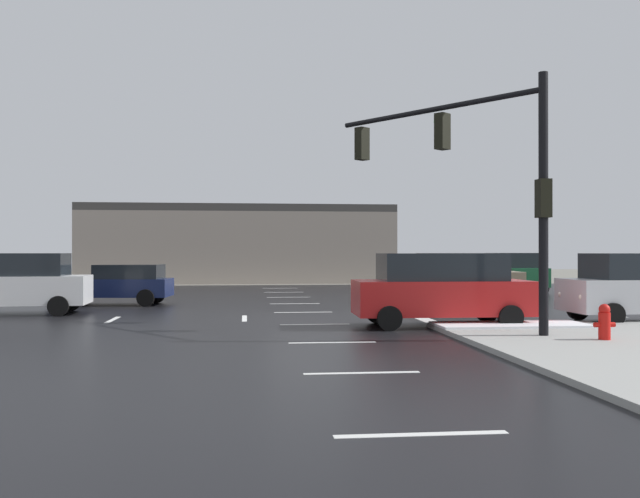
# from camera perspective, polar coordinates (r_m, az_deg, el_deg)

# --- Properties ---
(ground_plane) EXTENTS (120.00, 120.00, 0.00)m
(ground_plane) POSITION_cam_1_polar(r_m,az_deg,el_deg) (21.82, -0.95, -5.75)
(ground_plane) COLOR slate
(road_asphalt) EXTENTS (44.00, 44.00, 0.02)m
(road_asphalt) POSITION_cam_1_polar(r_m,az_deg,el_deg) (21.82, -0.95, -5.72)
(road_asphalt) COLOR black
(road_asphalt) RESTS_ON ground_plane
(snow_strip_curbside) EXTENTS (4.00, 1.60, 0.06)m
(snow_strip_curbside) POSITION_cam_1_polar(r_m,az_deg,el_deg) (19.06, 15.42, -6.02)
(snow_strip_curbside) COLOR white
(snow_strip_curbside) RESTS_ON sidewalk_corner
(lane_markings) EXTENTS (36.15, 36.15, 0.01)m
(lane_markings) POSITION_cam_1_polar(r_m,az_deg,el_deg) (20.60, 2.75, -6.00)
(lane_markings) COLOR silver
(lane_markings) RESTS_ON road_asphalt
(traffic_signal_mast) EXTENTS (4.10, 5.30, 6.16)m
(traffic_signal_mast) POSITION_cam_1_polar(r_m,az_deg,el_deg) (18.03, 12.84, 6.79)
(traffic_signal_mast) COLOR black
(traffic_signal_mast) RESTS_ON sidewalk_corner
(fire_hydrant) EXTENTS (0.48, 0.26, 0.79)m
(fire_hydrant) POSITION_cam_1_polar(r_m,az_deg,el_deg) (16.67, 22.38, -5.56)
(fire_hydrant) COLOR red
(fire_hydrant) RESTS_ON sidewalk_corner
(strip_building_background) EXTENTS (21.05, 8.00, 5.29)m
(strip_building_background) POSITION_cam_1_polar(r_m,az_deg,el_deg) (49.32, -6.67, 0.37)
(strip_building_background) COLOR gray
(strip_building_background) RESTS_ON ground_plane
(suv_red) EXTENTS (4.88, 2.26, 2.03)m
(suv_red) POSITION_cam_1_polar(r_m,az_deg,el_deg) (19.53, 9.94, -3.18)
(suv_red) COLOR #B21919
(suv_red) RESTS_ON road_asphalt
(suv_white) EXTENTS (4.91, 2.36, 2.03)m
(suv_white) POSITION_cam_1_polar(r_m,az_deg,el_deg) (25.14, -23.95, -2.51)
(suv_white) COLOR white
(suv_white) RESTS_ON road_asphalt
(sedan_navy) EXTENTS (4.66, 2.38, 1.58)m
(sedan_navy) POSITION_cam_1_polar(r_m,az_deg,el_deg) (28.30, -16.40, -2.75)
(sedan_navy) COLOR #141E47
(sedan_navy) RESTS_ON road_asphalt
(suv_green) EXTENTS (2.19, 4.85, 2.03)m
(suv_green) POSITION_cam_1_polar(r_m,az_deg,el_deg) (37.42, 15.61, -1.79)
(suv_green) COLOR #195933
(suv_green) RESTS_ON road_asphalt
(suv_tan) EXTENTS (5.00, 2.62, 2.03)m
(suv_tan) POSITION_cam_1_polar(r_m,az_deg,el_deg) (28.65, 11.48, -2.25)
(suv_tan) COLOR tan
(suv_tan) RESTS_ON road_asphalt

